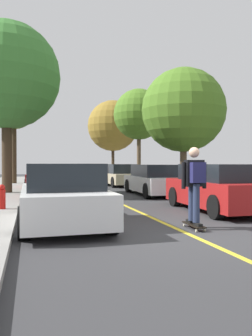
{
  "coord_description": "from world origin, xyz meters",
  "views": [
    {
      "loc": [
        -3.11,
        -6.59,
        1.45
      ],
      "look_at": [
        0.08,
        4.84,
        1.28
      ],
      "focal_mm": 36.89,
      "sensor_mm": 36.0,
      "label": 1
    }
  ],
  "objects_px": {
    "street_tree_right_far": "(113,126)",
    "skateboarder": "(195,181)",
    "parked_car_left_near": "(49,184)",
    "street_tree_left_near": "(14,108)",
    "parked_car_right_far": "(119,175)",
    "street_tree_right_near": "(139,115)",
    "skateboard": "(194,225)",
    "fire_hydrant": "(2,197)",
    "parked_car_right_near": "(155,180)",
    "street_tree_left_nearest": "(6,76)",
    "parked_car_left_far": "(43,177)",
    "parked_car_left_nearest": "(62,195)",
    "street_tree_right_nearest": "(183,110)",
    "parked_car_right_nearest": "(219,188)"
  },
  "relations": [
    {
      "from": "street_tree_right_far",
      "to": "skateboarder",
      "type": "relative_size",
      "value": 4.09
    },
    {
      "from": "parked_car_left_near",
      "to": "street_tree_left_near",
      "type": "height_order",
      "value": "street_tree_left_near"
    },
    {
      "from": "parked_car_right_far",
      "to": "street_tree_right_near",
      "type": "xyz_separation_m",
      "value": [
        1.71,
        1.26,
        4.09
      ]
    },
    {
      "from": "skateboard",
      "to": "fire_hydrant",
      "type": "bearing_deg",
      "value": 140.36
    },
    {
      "from": "fire_hydrant",
      "to": "skateboarder",
      "type": "distance_m",
      "value": 5.57
    },
    {
      "from": "parked_car_right_near",
      "to": "parked_car_right_far",
      "type": "relative_size",
      "value": 1.01
    },
    {
      "from": "street_tree_right_near",
      "to": "skateboarder",
      "type": "xyz_separation_m",
      "value": [
        -3.74,
        -15.69,
        -3.7
      ]
    },
    {
      "from": "parked_car_left_near",
      "to": "fire_hydrant",
      "type": "bearing_deg",
      "value": -113.23
    },
    {
      "from": "street_tree_left_nearest",
      "to": "skateboard",
      "type": "relative_size",
      "value": 8.89
    },
    {
      "from": "street_tree_left_near",
      "to": "parked_car_right_far",
      "type": "bearing_deg",
      "value": -18.69
    },
    {
      "from": "parked_car_left_far",
      "to": "street_tree_left_nearest",
      "type": "bearing_deg",
      "value": -115.05
    },
    {
      "from": "parked_car_left_nearest",
      "to": "parked_car_right_far",
      "type": "bearing_deg",
      "value": 69.92
    },
    {
      "from": "parked_car_right_far",
      "to": "street_tree_left_nearest",
      "type": "bearing_deg",
      "value": -141.89
    },
    {
      "from": "parked_car_left_near",
      "to": "skateboarder",
      "type": "distance_m",
      "value": 7.58
    },
    {
      "from": "parked_car_left_nearest",
      "to": "parked_car_left_near",
      "type": "relative_size",
      "value": 1.0
    },
    {
      "from": "street_tree_right_nearest",
      "to": "street_tree_right_far",
      "type": "height_order",
      "value": "street_tree_right_far"
    },
    {
      "from": "street_tree_left_near",
      "to": "street_tree_right_far",
      "type": "distance_m",
      "value": 10.61
    },
    {
      "from": "street_tree_left_near",
      "to": "street_tree_right_nearest",
      "type": "bearing_deg",
      "value": -44.49
    },
    {
      "from": "parked_car_right_nearest",
      "to": "street_tree_right_nearest",
      "type": "height_order",
      "value": "street_tree_right_nearest"
    },
    {
      "from": "parked_car_left_near",
      "to": "street_tree_right_far",
      "type": "bearing_deg",
      "value": 68.32
    },
    {
      "from": "street_tree_left_near",
      "to": "skateboarder",
      "type": "bearing_deg",
      "value": -74.99
    },
    {
      "from": "street_tree_left_nearest",
      "to": "street_tree_right_near",
      "type": "height_order",
      "value": "street_tree_left_nearest"
    },
    {
      "from": "street_tree_right_nearest",
      "to": "street_tree_right_near",
      "type": "relative_size",
      "value": 0.93
    },
    {
      "from": "street_tree_left_nearest",
      "to": "street_tree_right_far",
      "type": "height_order",
      "value": "street_tree_left_nearest"
    },
    {
      "from": "parked_car_right_nearest",
      "to": "parked_car_right_near",
      "type": "distance_m",
      "value": 5.52
    },
    {
      "from": "parked_car_right_far",
      "to": "street_tree_right_near",
      "type": "bearing_deg",
      "value": 36.38
    },
    {
      "from": "parked_car_left_near",
      "to": "fire_hydrant",
      "type": "relative_size",
      "value": 6.26
    },
    {
      "from": "street_tree_right_nearest",
      "to": "street_tree_right_near",
      "type": "xyz_separation_m",
      "value": [
        0.0,
        7.12,
        0.75
      ]
    },
    {
      "from": "street_tree_right_near",
      "to": "parked_car_left_nearest",
      "type": "bearing_deg",
      "value": -114.37
    },
    {
      "from": "street_tree_left_nearest",
      "to": "skateboarder",
      "type": "relative_size",
      "value": 4.46
    },
    {
      "from": "parked_car_left_far",
      "to": "skateboard",
      "type": "relative_size",
      "value": 5.57
    },
    {
      "from": "parked_car_left_near",
      "to": "street_tree_right_near",
      "type": "bearing_deg",
      "value": 53.12
    },
    {
      "from": "street_tree_left_near",
      "to": "street_tree_right_nearest",
      "type": "relative_size",
      "value": 1.07
    },
    {
      "from": "parked_car_right_nearest",
      "to": "street_tree_right_far",
      "type": "relative_size",
      "value": 0.62
    },
    {
      "from": "street_tree_left_nearest",
      "to": "street_tree_right_near",
      "type": "bearing_deg",
      "value": 37.75
    },
    {
      "from": "parked_car_left_far",
      "to": "street_tree_left_near",
      "type": "distance_m",
      "value": 5.91
    },
    {
      "from": "parked_car_right_far",
      "to": "street_tree_left_nearest",
      "type": "height_order",
      "value": "street_tree_left_nearest"
    },
    {
      "from": "skateboarder",
      "to": "parked_car_right_nearest",
      "type": "bearing_deg",
      "value": 49.67
    },
    {
      "from": "parked_car_right_nearest",
      "to": "fire_hydrant",
      "type": "height_order",
      "value": "parked_car_right_nearest"
    },
    {
      "from": "street_tree_right_far",
      "to": "street_tree_left_near",
      "type": "bearing_deg",
      "value": -140.58
    },
    {
      "from": "parked_car_left_far",
      "to": "street_tree_right_nearest",
      "type": "relative_size",
      "value": 0.8
    },
    {
      "from": "parked_car_left_far",
      "to": "parked_car_right_far",
      "type": "bearing_deg",
      "value": 16.62
    },
    {
      "from": "street_tree_right_near",
      "to": "street_tree_right_far",
      "type": "relative_size",
      "value": 0.92
    },
    {
      "from": "parked_car_right_far",
      "to": "parked_car_right_nearest",
      "type": "bearing_deg",
      "value": -90.0
    },
    {
      "from": "parked_car_right_nearest",
      "to": "parked_car_right_near",
      "type": "xyz_separation_m",
      "value": [
        0.0,
        5.52,
        -0.03
      ]
    },
    {
      "from": "parked_car_left_far",
      "to": "skateboard",
      "type": "height_order",
      "value": "parked_car_left_far"
    },
    {
      "from": "parked_car_right_near",
      "to": "street_tree_right_near",
      "type": "height_order",
      "value": "street_tree_right_near"
    },
    {
      "from": "parked_car_left_near",
      "to": "parked_car_left_far",
      "type": "xyz_separation_m",
      "value": [
        -0.0,
        5.96,
        0.04
      ]
    },
    {
      "from": "skateboarder",
      "to": "fire_hydrant",
      "type": "bearing_deg",
      "value": 140.07
    },
    {
      "from": "street_tree_right_far",
      "to": "skateboard",
      "type": "height_order",
      "value": "street_tree_right_far"
    }
  ]
}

